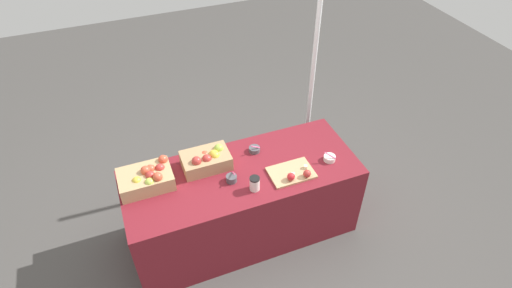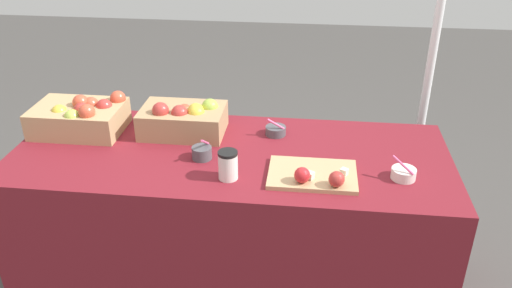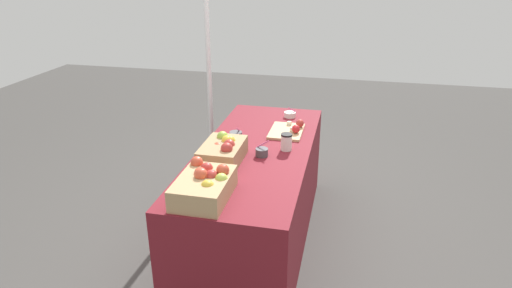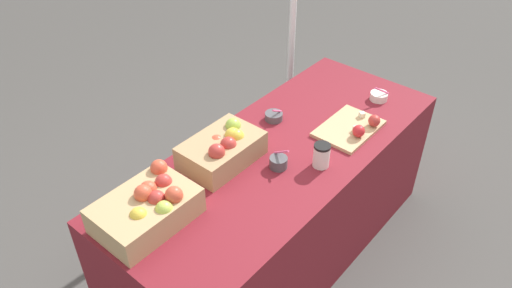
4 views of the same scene
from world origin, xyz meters
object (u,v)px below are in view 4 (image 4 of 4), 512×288
object	(u,v)px
coffee_cup	(321,155)
cutting_board_front	(353,128)
apple_crate_middle	(223,148)
sample_bowl_far	(274,116)
sample_bowl_near	(379,96)
sample_bowl_mid	(279,162)
apple_crate_left	(148,207)

from	to	relation	value
coffee_cup	cutting_board_front	bearing A→B (deg)	5.19
apple_crate_middle	sample_bowl_far	xyz separation A→B (m)	(0.42, 0.03, -0.05)
apple_crate_middle	sample_bowl_far	distance (m)	0.43
sample_bowl_near	sample_bowl_mid	distance (m)	0.83
apple_crate_middle	sample_bowl_near	xyz separation A→B (m)	(0.96, -0.30, -0.05)
cutting_board_front	sample_bowl_far	bearing A→B (deg)	116.08
apple_crate_left	sample_bowl_mid	xyz separation A→B (m)	(0.61, -0.19, -0.05)
sample_bowl_far	sample_bowl_mid	bearing A→B (deg)	-138.34
apple_crate_left	sample_bowl_near	size ratio (longest dim) A/B	3.93
sample_bowl_near	sample_bowl_far	distance (m)	0.63
apple_crate_left	sample_bowl_mid	world-z (taller)	apple_crate_left
sample_bowl_near	coffee_cup	size ratio (longest dim) A/B	0.86
sample_bowl_near	cutting_board_front	bearing A→B (deg)	-172.47
sample_bowl_far	apple_crate_middle	bearing A→B (deg)	-176.10
sample_bowl_mid	coffee_cup	xyz separation A→B (m)	(0.14, -0.15, 0.03)
apple_crate_left	sample_bowl_mid	size ratio (longest dim) A/B	3.60
apple_crate_left	coffee_cup	bearing A→B (deg)	-24.41
apple_crate_left	sample_bowl_mid	bearing A→B (deg)	-17.64
sample_bowl_near	sample_bowl_far	size ratio (longest dim) A/B	1.09
apple_crate_middle	sample_bowl_mid	world-z (taller)	apple_crate_middle
apple_crate_middle	sample_bowl_far	world-z (taller)	apple_crate_middle
apple_crate_left	cutting_board_front	xyz separation A→B (m)	(1.09, -0.31, -0.05)
apple_crate_left	cutting_board_front	distance (m)	1.13
apple_crate_left	cutting_board_front	world-z (taller)	apple_crate_left
apple_crate_middle	coffee_cup	bearing A→B (deg)	-54.63
apple_crate_middle	cutting_board_front	size ratio (longest dim) A/B	1.08
sample_bowl_far	coffee_cup	xyz separation A→B (m)	(-0.16, -0.40, 0.04)
apple_crate_middle	coffee_cup	size ratio (longest dim) A/B	3.19
apple_crate_middle	sample_bowl_mid	size ratio (longest dim) A/B	3.39
cutting_board_front	sample_bowl_mid	world-z (taller)	sample_bowl_mid
sample_bowl_mid	apple_crate_middle	bearing A→B (deg)	119.48
apple_crate_middle	cutting_board_front	bearing A→B (deg)	-29.69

